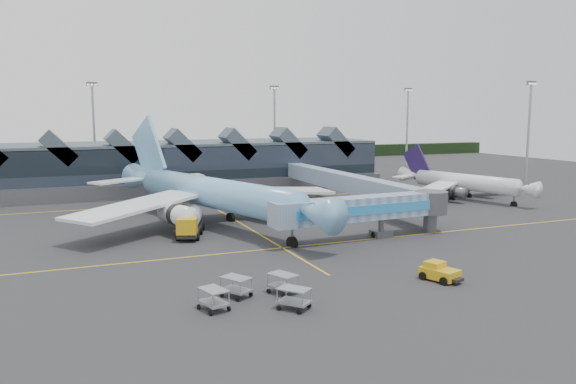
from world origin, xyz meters
name	(u,v)px	position (x,y,z in m)	size (l,w,h in m)	color
ground	(259,234)	(0.00, 0.00, 0.00)	(260.00, 260.00, 0.00)	#2A2A2D
taxi_stripes	(236,220)	(0.00, 10.00, 0.01)	(120.00, 60.00, 0.01)	gold
tree_line_far	(139,157)	(0.00, 110.00, 2.00)	(260.00, 4.00, 4.00)	black
terminal	(156,166)	(-5.07, 47.35, 4.88)	(90.00, 22.25, 12.52)	black
light_masts	(254,125)	(21.00, 62.80, 12.49)	(132.40, 42.56, 22.45)	#9CA1A5
main_airliner	(208,192)	(-4.26, 8.77, 4.51)	(39.50, 46.54, 15.34)	#66ACCF
regional_jet	(461,182)	(43.74, 14.46, 3.10)	(25.28, 28.15, 9.78)	white
jet_bridge	(374,208)	(12.42, -7.48, 3.70)	(24.69, 4.90, 5.41)	#6682AB
fuel_truck	(191,221)	(-8.13, 2.82, 1.78)	(5.22, 9.37, 3.18)	black
pushback_tug	(439,272)	(8.74, -25.18, 0.75)	(3.27, 4.15, 1.67)	gold
baggage_carts	(257,291)	(-8.89, -24.51, 0.97)	(8.86, 7.52, 1.72)	#95989D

